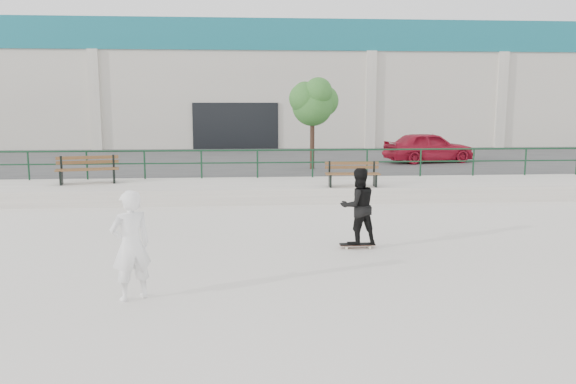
{
  "coord_description": "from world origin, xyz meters",
  "views": [
    {
      "loc": [
        0.6,
        -9.32,
        3.17
      ],
      "look_at": [
        1.45,
        2.0,
        1.37
      ],
      "focal_mm": 35.0,
      "sensor_mm": 36.0,
      "label": 1
    }
  ],
  "objects": [
    {
      "name": "railing",
      "position": [
        -0.0,
        10.8,
        1.24
      ],
      "size": [
        28.0,
        0.06,
        1.03
      ],
      "color": "#153A23",
      "rests_on": "ledge"
    },
    {
      "name": "bench_right",
      "position": [
        4.02,
        8.46,
        0.9
      ],
      "size": [
        1.77,
        0.6,
        0.81
      ],
      "rotation": [
        0.0,
        0.0,
        -0.05
      ],
      "color": "brown",
      "rests_on": "ledge"
    },
    {
      "name": "red_car",
      "position": [
        8.89,
        15.67,
        1.19
      ],
      "size": [
        4.32,
        2.43,
        1.39
      ],
      "primitive_type": "imported",
      "rotation": [
        0.0,
        0.0,
        1.77
      ],
      "color": "#B1152E",
      "rests_on": "parking_strip"
    },
    {
      "name": "tree",
      "position": [
        3.32,
        13.44,
        3.26
      ],
      "size": [
        2.07,
        1.84,
        3.68
      ],
      "color": "#442F22",
      "rests_on": "parking_strip"
    },
    {
      "name": "ledge",
      "position": [
        0.0,
        9.5,
        0.25
      ],
      "size": [
        30.0,
        3.0,
        0.5
      ],
      "primitive_type": "cube",
      "color": "#BCB5AC",
      "rests_on": "ground"
    },
    {
      "name": "parking_strip",
      "position": [
        0.0,
        18.0,
        0.25
      ],
      "size": [
        60.0,
        14.0,
        0.5
      ],
      "primitive_type": "cube",
      "color": "#3B3B3B",
      "rests_on": "ground"
    },
    {
      "name": "skateboard",
      "position": [
        3.03,
        2.6,
        0.07
      ],
      "size": [
        0.78,
        0.22,
        0.09
      ],
      "rotation": [
        0.0,
        0.0,
        0.01
      ],
      "color": "black",
      "rests_on": "ground"
    },
    {
      "name": "ground",
      "position": [
        0.0,
        0.0,
        0.0
      ],
      "size": [
        120.0,
        120.0,
        0.0
      ],
      "primitive_type": "plane",
      "color": "beige",
      "rests_on": "ground"
    },
    {
      "name": "commercial_building",
      "position": [
        -0.0,
        31.99,
        4.58
      ],
      "size": [
        44.2,
        16.33,
        8.0
      ],
      "color": "silver",
      "rests_on": "ground"
    },
    {
      "name": "bench_left",
      "position": [
        -4.71,
        9.83,
        0.96
      ],
      "size": [
        2.09,
        0.99,
        0.93
      ],
      "rotation": [
        0.0,
        0.0,
        0.21
      ],
      "color": "brown",
      "rests_on": "ledge"
    },
    {
      "name": "standing_skater",
      "position": [
        3.03,
        2.6,
        0.94
      ],
      "size": [
        0.94,
        0.8,
        1.68
      ],
      "primitive_type": "imported",
      "rotation": [
        0.0,
        0.0,
        3.36
      ],
      "color": "black",
      "rests_on": "skateboard"
    },
    {
      "name": "seated_skater",
      "position": [
        -1.27,
        -0.37,
        0.9
      ],
      "size": [
        0.79,
        0.71,
        1.81
      ],
      "primitive_type": "imported",
      "rotation": [
        0.0,
        0.0,
        3.67
      ],
      "color": "white",
      "rests_on": "ground"
    }
  ]
}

